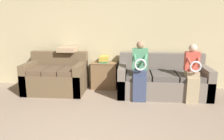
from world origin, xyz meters
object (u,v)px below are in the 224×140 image
Objects in this scene: couch_main at (162,80)px; side_shelf at (104,75)px; child_left_seated at (140,69)px; child_right_seated at (192,71)px; couch_side at (56,77)px; throw_pillow at (67,49)px; book_stack at (104,59)px.

couch_main is 1.38m from side_shelf.
couch_main reaches higher than side_shelf.
child_left_seated is 1.04× the size of child_right_seated.
side_shelf is (1.07, 0.34, -0.01)m from couch_side.
couch_main is at bearing -12.81° from side_shelf.
book_stack is at bearing 2.44° from throw_pillow.
throw_pillow is (-0.87, -0.03, 0.62)m from side_shelf.
throw_pillow is at bearing 173.00° from couch_main.
throw_pillow is at bearing 56.54° from couch_side.
child_right_seated is 2.00m from book_stack.
couch_side is 1.96m from child_left_seated.
book_stack is 0.90m from throw_pillow.
couch_side is 0.71m from throw_pillow.
book_stack is at bearing 17.64° from couch_side.
child_right_seated reaches higher than couch_main.
throw_pillow is (-2.74, 0.68, 0.30)m from child_right_seated.
couch_side is 3.23× the size of throw_pillow.
child_left_seated is at bearing -21.73° from throw_pillow.
side_shelf is 1.55× the size of throw_pillow.
couch_side is 1.10× the size of child_left_seated.
child_left_seated is at bearing -142.31° from couch_main.
side_shelf is at bearing 17.44° from couch_side.
couch_side is 1.14× the size of child_right_seated.
side_shelf is (-0.82, 0.71, -0.33)m from child_left_seated.
couch_main is 1.44m from book_stack.
couch_side is 1.19m from book_stack.
child_left_seated is (1.89, -0.37, 0.32)m from couch_side.
child_right_seated is at bearing -20.92° from book_stack.
couch_main is 2.42m from couch_side.
child_left_seated is at bearing -40.79° from book_stack.
side_shelf is 0.39m from book_stack.
throw_pillow is (-0.87, -0.04, 0.23)m from book_stack.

